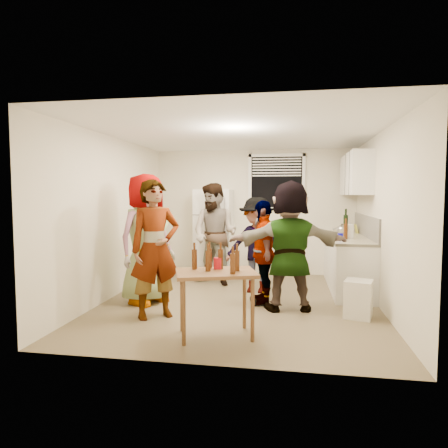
% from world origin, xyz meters
% --- Properties ---
extents(room, '(4.00, 4.50, 2.50)m').
position_xyz_m(room, '(0.00, 0.00, 0.00)').
color(room, silver).
rests_on(room, ground).
extents(window, '(1.12, 0.10, 1.06)m').
position_xyz_m(window, '(0.45, 2.21, 1.85)').
color(window, white).
rests_on(window, room).
extents(refrigerator, '(0.70, 0.70, 1.70)m').
position_xyz_m(refrigerator, '(-0.75, 1.88, 0.85)').
color(refrigerator, white).
rests_on(refrigerator, ground).
extents(counter_lower, '(0.60, 2.20, 0.86)m').
position_xyz_m(counter_lower, '(1.70, 1.15, 0.43)').
color(counter_lower, white).
rests_on(counter_lower, ground).
extents(countertop, '(0.64, 2.22, 0.04)m').
position_xyz_m(countertop, '(1.70, 1.15, 0.88)').
color(countertop, '#B9B195').
rests_on(countertop, counter_lower).
extents(backsplash, '(0.03, 2.20, 0.36)m').
position_xyz_m(backsplash, '(1.99, 1.15, 1.08)').
color(backsplash, '#A6A099').
rests_on(backsplash, countertop).
extents(upper_cabinets, '(0.34, 1.60, 0.70)m').
position_xyz_m(upper_cabinets, '(1.83, 1.35, 1.95)').
color(upper_cabinets, white).
rests_on(upper_cabinets, room).
extents(kettle, '(0.25, 0.21, 0.20)m').
position_xyz_m(kettle, '(1.65, 1.56, 0.90)').
color(kettle, silver).
rests_on(kettle, countertop).
extents(paper_towel, '(0.11, 0.11, 0.23)m').
position_xyz_m(paper_towel, '(1.68, 0.77, 0.90)').
color(paper_towel, white).
rests_on(paper_towel, countertop).
extents(wine_bottle, '(0.08, 0.08, 0.33)m').
position_xyz_m(wine_bottle, '(1.75, 1.86, 0.90)').
color(wine_bottle, black).
rests_on(wine_bottle, countertop).
extents(beer_bottle_counter, '(0.06, 0.06, 0.24)m').
position_xyz_m(beer_bottle_counter, '(1.60, 0.69, 0.90)').
color(beer_bottle_counter, '#47230C').
rests_on(beer_bottle_counter, countertop).
extents(blue_cup, '(0.08, 0.08, 0.11)m').
position_xyz_m(blue_cup, '(1.50, 0.51, 0.90)').
color(blue_cup, '#0C0AAD').
rests_on(blue_cup, countertop).
extents(picture_frame, '(0.02, 0.19, 0.16)m').
position_xyz_m(picture_frame, '(1.92, 1.73, 0.98)').
color(picture_frame, gold).
rests_on(picture_frame, countertop).
extents(trash_bin, '(0.41, 0.41, 0.49)m').
position_xyz_m(trash_bin, '(1.63, -0.48, 0.25)').
color(trash_bin, silver).
rests_on(trash_bin, ground).
extents(serving_table, '(1.02, 0.83, 0.75)m').
position_xyz_m(serving_table, '(-0.08, -1.48, 0.00)').
color(serving_table, brown).
rests_on(serving_table, ground).
extents(beer_bottle_table, '(0.06, 0.06, 0.22)m').
position_xyz_m(beer_bottle_table, '(0.13, -1.59, 0.75)').
color(beer_bottle_table, '#47230C').
rests_on(beer_bottle_table, serving_table).
extents(red_cup, '(0.10, 0.10, 0.13)m').
position_xyz_m(red_cup, '(-0.08, -1.33, 0.75)').
color(red_cup, red).
rests_on(red_cup, serving_table).
extents(guest_grey, '(2.12, 1.75, 0.61)m').
position_xyz_m(guest_grey, '(-1.37, -0.25, 0.00)').
color(guest_grey, gray).
rests_on(guest_grey, ground).
extents(guest_stripe, '(1.62, 1.83, 0.43)m').
position_xyz_m(guest_stripe, '(-0.99, -0.91, 0.00)').
color(guest_stripe, '#141933').
rests_on(guest_stripe, ground).
extents(guest_back_left, '(1.44, 2.00, 0.68)m').
position_xyz_m(guest_back_left, '(-0.58, 1.09, 0.00)').
color(guest_back_left, brown).
rests_on(guest_back_left, ground).
extents(guest_back_right, '(1.14, 1.64, 0.58)m').
position_xyz_m(guest_back_right, '(0.19, 0.65, 0.00)').
color(guest_back_right, '#444449').
rests_on(guest_back_right, ground).
extents(guest_black, '(1.66, 1.17, 0.37)m').
position_xyz_m(guest_black, '(0.35, -0.01, 0.00)').
color(guest_black, black).
rests_on(guest_black, ground).
extents(guest_orange, '(1.96, 2.06, 0.53)m').
position_xyz_m(guest_orange, '(0.73, -0.28, 0.00)').
color(guest_orange, '#BB7A4C').
rests_on(guest_orange, ground).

